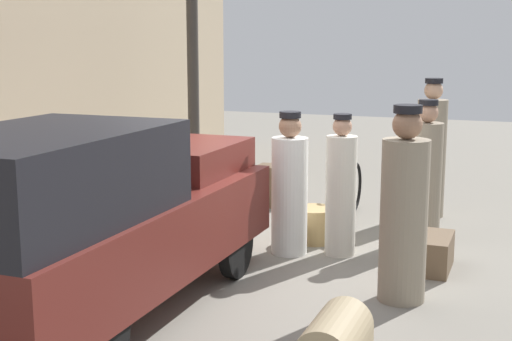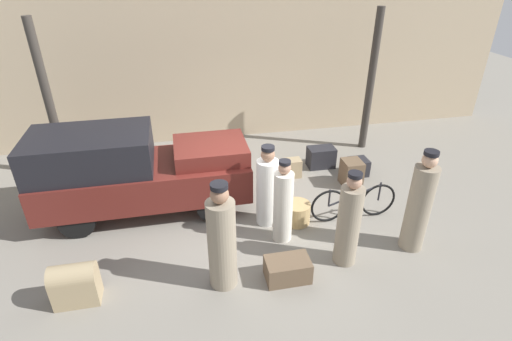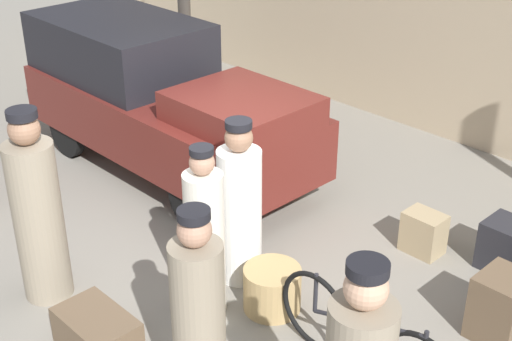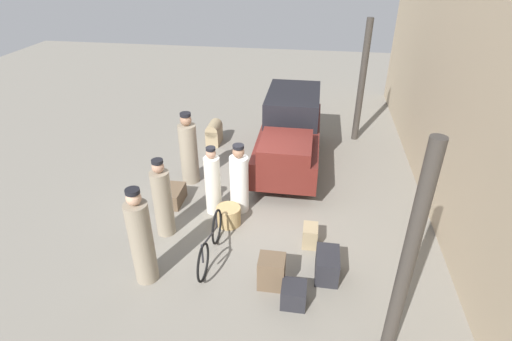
% 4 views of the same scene
% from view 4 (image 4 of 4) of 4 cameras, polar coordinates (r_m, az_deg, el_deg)
% --- Properties ---
extents(ground_plane, '(30.00, 30.00, 0.00)m').
position_cam_4_polar(ground_plane, '(9.29, -1.04, -4.38)').
color(ground_plane, gray).
extents(station_building_facade, '(16.00, 0.15, 4.50)m').
position_cam_4_polar(station_building_facade, '(8.57, 26.94, 6.23)').
color(station_building_facade, tan).
rests_on(station_building_facade, ground).
extents(canopy_pillar_left, '(0.19, 0.19, 3.50)m').
position_cam_4_polar(canopy_pillar_left, '(11.96, 14.88, 12.05)').
color(canopy_pillar_left, '#38332D').
rests_on(canopy_pillar_left, ground).
extents(canopy_pillar_right, '(0.19, 0.19, 3.50)m').
position_cam_4_polar(canopy_pillar_right, '(5.43, 20.75, -12.46)').
color(canopy_pillar_right, '#38332D').
rests_on(canopy_pillar_right, ground).
extents(truck, '(3.98, 1.51, 1.72)m').
position_cam_4_polar(truck, '(10.55, 4.93, 5.72)').
color(truck, black).
rests_on(truck, ground).
extents(bicycle, '(1.72, 0.04, 0.75)m').
position_cam_4_polar(bicycle, '(7.59, -6.55, -10.27)').
color(bicycle, black).
rests_on(bicycle, ground).
extents(wicker_basket, '(0.51, 0.51, 0.41)m').
position_cam_4_polar(wicker_basket, '(8.50, -3.94, -6.45)').
color(wicker_basket, tan).
rests_on(wicker_basket, ground).
extents(porter_carrying_trunk, '(0.38, 0.38, 1.70)m').
position_cam_4_polar(porter_carrying_trunk, '(8.13, -13.19, -4.22)').
color(porter_carrying_trunk, gray).
rests_on(porter_carrying_trunk, ground).
extents(conductor_in_dark_uniform, '(0.43, 0.43, 1.81)m').
position_cam_4_polar(conductor_in_dark_uniform, '(9.79, -9.59, 2.73)').
color(conductor_in_dark_uniform, gray).
rests_on(conductor_in_dark_uniform, ground).
extents(porter_with_bicycle, '(0.40, 0.40, 1.88)m').
position_cam_4_polar(porter_with_bicycle, '(7.10, -16.07, -9.52)').
color(porter_with_bicycle, gray).
rests_on(porter_with_bicycle, ground).
extents(porter_standing_middle, '(0.41, 0.41, 1.60)m').
position_cam_4_polar(porter_standing_middle, '(8.63, -2.42, -1.58)').
color(porter_standing_middle, white).
rests_on(porter_standing_middle, ground).
extents(porter_lifting_near_truck, '(0.34, 0.34, 1.59)m').
position_cam_4_polar(porter_lifting_near_truck, '(8.61, -6.20, -1.81)').
color(porter_lifting_near_truck, silver).
rests_on(porter_lifting_near_truck, ground).
extents(suitcase_black_upright, '(0.41, 0.46, 0.59)m').
position_cam_4_polar(suitcase_black_upright, '(7.10, 2.23, -14.22)').
color(suitcase_black_upright, brown).
rests_on(suitcase_black_upright, ground).
extents(trunk_barrel_dark, '(0.65, 0.37, 0.67)m').
position_cam_4_polar(trunk_barrel_dark, '(11.85, -6.02, 5.43)').
color(trunk_barrel_dark, '#9E8966').
rests_on(trunk_barrel_dark, ground).
extents(suitcase_small_leather, '(0.39, 0.29, 0.43)m').
position_cam_4_polar(suitcase_small_leather, '(8.01, 7.73, -9.19)').
color(suitcase_small_leather, '#9E8966').
rests_on(suitcase_small_leather, ground).
extents(suitcase_tan_flat, '(0.41, 0.41, 0.38)m').
position_cam_4_polar(suitcase_tan_flat, '(6.90, 5.39, -17.23)').
color(suitcase_tan_flat, '#232328').
rests_on(suitcase_tan_flat, ground).
extents(trunk_umber_medium, '(0.64, 0.41, 0.49)m').
position_cam_4_polar(trunk_umber_medium, '(7.39, 10.11, -13.15)').
color(trunk_umber_medium, '#232328').
rests_on(trunk_umber_medium, ground).
extents(trunk_wicker_pale, '(0.70, 0.44, 0.36)m').
position_cam_4_polar(trunk_wicker_pale, '(9.33, -11.78, -3.54)').
color(trunk_wicker_pale, brown).
rests_on(trunk_wicker_pale, ground).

